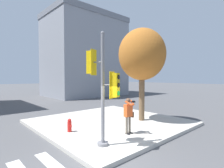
% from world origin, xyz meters
% --- Properties ---
extents(ground_plane, '(160.00, 160.00, 0.00)m').
position_xyz_m(ground_plane, '(0.00, 0.00, 0.00)').
color(ground_plane, '#4C4C4F').
extents(sidewalk_corner, '(8.00, 8.00, 0.18)m').
position_xyz_m(sidewalk_corner, '(3.50, 3.50, 0.09)').
color(sidewalk_corner, '#BCB7AD').
rests_on(sidewalk_corner, ground_plane).
extents(traffic_signal_pole, '(0.79, 1.32, 4.43)m').
position_xyz_m(traffic_signal_pole, '(0.75, 0.79, 2.59)').
color(traffic_signal_pole, slate).
rests_on(traffic_signal_pole, sidewalk_corner).
extents(person_photographer, '(0.58, 0.54, 1.68)m').
position_xyz_m(person_photographer, '(2.56, 1.08, 1.19)').
color(person_photographer, black).
rests_on(person_photographer, sidewalk_corner).
extents(street_tree, '(2.88, 2.88, 5.66)m').
position_xyz_m(street_tree, '(5.09, 2.29, 4.21)').
color(street_tree, brown).
rests_on(street_tree, sidewalk_corner).
extents(fire_hydrant, '(0.20, 0.26, 0.65)m').
position_xyz_m(fire_hydrant, '(0.62, 3.21, 0.49)').
color(fire_hydrant, red).
rests_on(fire_hydrant, sidewalk_corner).
extents(building_right, '(11.60, 8.57, 12.47)m').
position_xyz_m(building_right, '(12.05, 19.09, 6.25)').
color(building_right, gray).
rests_on(building_right, ground_plane).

